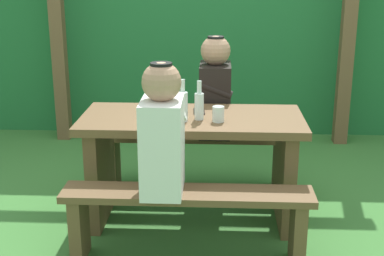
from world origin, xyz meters
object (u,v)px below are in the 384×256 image
picnic_table (192,150)px  bottle_center (183,105)px  bench_near (187,211)px  bench_far (195,149)px  bottle_right (199,105)px  cell_phone (199,111)px  person_white_shirt (162,133)px  person_black_coat (215,90)px  drinking_glass (218,114)px  bottle_left (169,98)px

picnic_table → bottle_center: bottle_center is taller
bench_near → bottle_center: (-0.05, 0.41, 0.50)m
bench_far → bottle_right: 0.78m
picnic_table → cell_phone: 0.25m
bench_near → bench_far: 1.05m
picnic_table → bottle_center: bearing=-113.5°
bench_far → cell_phone: cell_phone is taller
picnic_table → bottle_center: 0.35m
bench_near → person_white_shirt: 0.47m
bench_far → bottle_right: (0.05, -0.59, 0.50)m
person_black_coat → drinking_glass: (0.03, -0.63, -0.00)m
picnic_table → drinking_glass: (0.17, -0.11, 0.27)m
cell_phone → bottle_right: bearing=-91.4°
bench_near → bench_far: same height
person_white_shirt → cell_phone: (0.17, 0.62, -0.04)m
drinking_glass → bottle_center: size_ratio=0.37×
person_white_shirt → drinking_glass: bearing=53.8°
bench_far → bottle_left: bearing=-108.8°
person_white_shirt → bottle_left: bearing=91.5°
person_white_shirt → cell_phone: size_ratio=5.14×
bottle_left → person_white_shirt: bearing=-88.5°
drinking_glass → bottle_right: size_ratio=0.39×
picnic_table → drinking_glass: size_ratio=14.69×
picnic_table → bottle_center: size_ratio=5.38×
picnic_table → bottle_right: (0.05, -0.07, 0.32)m
bench_far → drinking_glass: 0.80m
drinking_glass → person_white_shirt: bearing=-126.2°
bench_near → bottle_right: (0.05, 0.45, 0.50)m
bench_near → person_black_coat: bearing=82.3°
picnic_table → drinking_glass: 0.34m
bottle_right → bottle_center: bottle_center is taller
bottle_left → cell_phone: bearing=4.3°
bench_far → bottle_center: (-0.05, -0.64, 0.50)m
person_white_shirt → person_black_coat: bearing=75.2°
bench_near → picnic_table: bearing=90.0°
bottle_left → picnic_table: bearing=-29.2°
person_white_shirt → cell_phone: bearing=74.2°
picnic_table → bench_far: bearing=90.0°
bottle_center → bottle_left: bearing=116.5°
bench_near → cell_phone: 0.74m
bench_near → bench_far: bearing=90.0°
picnic_table → bench_far: 0.55m
bench_far → bottle_left: 0.68m
person_white_shirt → bottle_right: person_white_shirt is taller
drinking_glass → bottle_right: (-0.12, 0.04, 0.05)m
bench_far → bottle_left: bottle_left is taller
picnic_table → cell_phone: bearing=67.3°
person_black_coat → drinking_glass: person_black_coat is taller
cell_phone → bench_near: bearing=-97.4°
bench_near → bottle_left: bottle_left is taller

